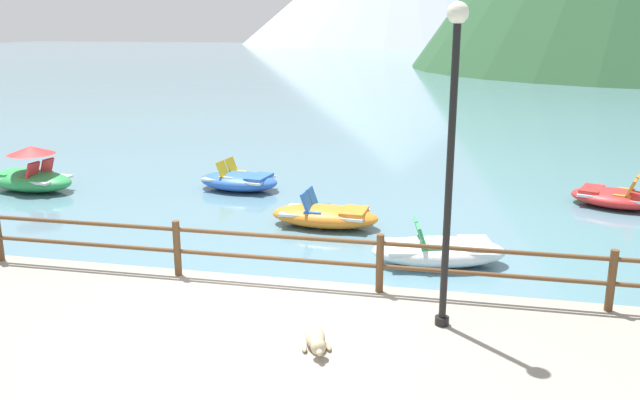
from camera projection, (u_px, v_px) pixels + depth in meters
ground_plane at (423, 88)px, 47.23m from camera, size 200.00×200.00×0.00m
dock_railing at (275, 250)px, 10.69m from camera, size 23.92×0.12×0.95m
lamp_post at (451, 141)px, 8.67m from camera, size 0.28×0.28×4.38m
dog_resting at (316, 338)px, 8.67m from camera, size 0.50×1.05×0.26m
pedal_boat_0 at (239, 181)px, 18.42m from camera, size 2.43×1.62×0.84m
pedal_boat_1 at (439, 251)px, 12.74m from camera, size 2.75×1.66×0.85m
pedal_boat_2 at (30, 176)px, 18.31m from camera, size 2.75×1.70×1.26m
pedal_boat_3 at (325, 215)px, 15.12m from camera, size 2.52×1.26×0.83m
pedal_boat_4 at (616, 197)px, 16.76m from camera, size 2.53×2.03×0.81m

